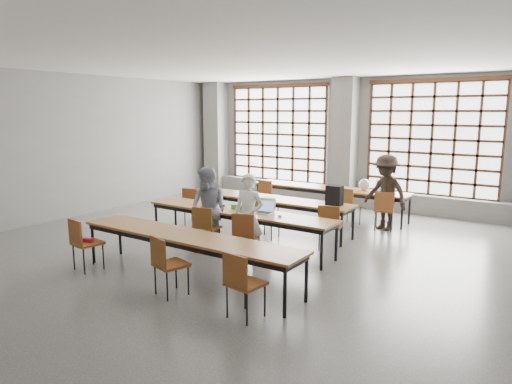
{
  "coord_description": "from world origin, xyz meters",
  "views": [
    {
      "loc": [
        4.99,
        -6.52,
        2.6
      ],
      "look_at": [
        0.33,
        0.4,
        1.12
      ],
      "focal_mm": 32.0,
      "sensor_mm": 36.0,
      "label": 1
    }
  ],
  "objects_px": {
    "chair_mid_left": "(193,203)",
    "chair_near_mid": "(166,260)",
    "chair_mid_centre": "(266,213)",
    "chair_near_right": "(242,279)",
    "chair_back_left": "(268,193)",
    "chair_back_mid": "(348,203)",
    "desk_row_c": "(238,214)",
    "chair_front_right": "(245,232)",
    "laptop_back": "(383,189)",
    "laptop_front": "(265,209)",
    "backpack": "(334,195)",
    "desk_row_a": "(329,190)",
    "student_male": "(248,217)",
    "red_pouch": "(87,240)",
    "plastic_bag": "(364,185)",
    "chair_near_left": "(83,239)",
    "desk_row_d": "(187,239)",
    "chair_back_right": "(384,207)",
    "chair_front_left": "(205,225)",
    "student_female": "(209,210)",
    "phone": "(242,212)",
    "mouse": "(280,216)",
    "green_box": "(238,207)",
    "desk_row_b": "(266,200)"
  },
  "relations": [
    {
      "from": "chair_near_mid",
      "to": "student_female",
      "type": "relative_size",
      "value": 0.55
    },
    {
      "from": "chair_back_left",
      "to": "chair_mid_left",
      "type": "xyz_separation_m",
      "value": [
        -0.77,
        -1.97,
        0.0
      ]
    },
    {
      "from": "chair_back_mid",
      "to": "green_box",
      "type": "height_order",
      "value": "chair_back_mid"
    },
    {
      "from": "plastic_bag",
      "to": "desk_row_d",
      "type": "bearing_deg",
      "value": -98.84
    },
    {
      "from": "chair_back_left",
      "to": "student_female",
      "type": "xyz_separation_m",
      "value": [
        0.79,
        -3.27,
        0.26
      ]
    },
    {
      "from": "student_female",
      "to": "chair_near_right",
      "type": "bearing_deg",
      "value": -42.93
    },
    {
      "from": "desk_row_d",
      "to": "backpack",
      "type": "bearing_deg",
      "value": 74.18
    },
    {
      "from": "chair_near_right",
      "to": "phone",
      "type": "height_order",
      "value": "chair_near_right"
    },
    {
      "from": "mouse",
      "to": "chair_near_mid",
      "type": "bearing_deg",
      "value": -98.87
    },
    {
      "from": "chair_near_right",
      "to": "desk_row_c",
      "type": "bearing_deg",
      "value": 127.09
    },
    {
      "from": "mouse",
      "to": "plastic_bag",
      "type": "bearing_deg",
      "value": 85.68
    },
    {
      "from": "chair_mid_centre",
      "to": "chair_near_mid",
      "type": "xyz_separation_m",
      "value": [
        0.43,
        -3.28,
        0.0
      ]
    },
    {
      "from": "desk_row_d",
      "to": "chair_near_left",
      "type": "height_order",
      "value": "chair_near_left"
    },
    {
      "from": "mouse",
      "to": "plastic_bag",
      "type": "xyz_separation_m",
      "value": [
        0.26,
        3.47,
        0.12
      ]
    },
    {
      "from": "laptop_front",
      "to": "backpack",
      "type": "xyz_separation_m",
      "value": [
        0.79,
        1.37,
        0.14
      ]
    },
    {
      "from": "green_box",
      "to": "backpack",
      "type": "bearing_deg",
      "value": 45.3
    },
    {
      "from": "chair_back_left",
      "to": "chair_front_right",
      "type": "height_order",
      "value": "same"
    },
    {
      "from": "chair_front_left",
      "to": "plastic_bag",
      "type": "relative_size",
      "value": 3.08
    },
    {
      "from": "chair_back_left",
      "to": "chair_back_mid",
      "type": "relative_size",
      "value": 1.0
    },
    {
      "from": "student_male",
      "to": "plastic_bag",
      "type": "distance_m",
      "value": 4.0
    },
    {
      "from": "chair_near_right",
      "to": "backpack",
      "type": "bearing_deg",
      "value": 97.86
    },
    {
      "from": "chair_front_right",
      "to": "desk_row_a",
      "type": "bearing_deg",
      "value": 94.39
    },
    {
      "from": "desk_row_b",
      "to": "chair_front_right",
      "type": "relative_size",
      "value": 4.55
    },
    {
      "from": "desk_row_d",
      "to": "chair_near_right",
      "type": "distance_m",
      "value": 1.62
    },
    {
      "from": "desk_row_b",
      "to": "chair_back_left",
      "type": "xyz_separation_m",
      "value": [
        -0.82,
        1.34,
        -0.13
      ]
    },
    {
      "from": "chair_front_left",
      "to": "chair_mid_left",
      "type": "bearing_deg",
      "value": 137.8
    },
    {
      "from": "desk_row_a",
      "to": "red_pouch",
      "type": "xyz_separation_m",
      "value": [
        -1.62,
        -5.8,
        -0.16
      ]
    },
    {
      "from": "desk_row_a",
      "to": "desk_row_d",
      "type": "xyz_separation_m",
      "value": [
        0.08,
        -5.25,
        0.0
      ]
    },
    {
      "from": "desk_row_a",
      "to": "red_pouch",
      "type": "height_order",
      "value": "desk_row_a"
    },
    {
      "from": "chair_back_left",
      "to": "desk_row_d",
      "type": "bearing_deg",
      "value": -72.31
    },
    {
      "from": "desk_row_c",
      "to": "laptop_front",
      "type": "height_order",
      "value": "laptop_front"
    },
    {
      "from": "backpack",
      "to": "chair_near_right",
      "type": "bearing_deg",
      "value": -81.5
    },
    {
      "from": "desk_row_c",
      "to": "chair_front_right",
      "type": "distance_m",
      "value": 0.89
    },
    {
      "from": "desk_row_a",
      "to": "student_male",
      "type": "height_order",
      "value": "student_male"
    },
    {
      "from": "desk_row_c",
      "to": "chair_front_right",
      "type": "xyz_separation_m",
      "value": [
        0.62,
        -0.63,
        -0.13
      ]
    },
    {
      "from": "desk_row_c",
      "to": "chair_mid_centre",
      "type": "height_order",
      "value": "chair_mid_centre"
    },
    {
      "from": "chair_back_left",
      "to": "laptop_back",
      "type": "distance_m",
      "value": 2.85
    },
    {
      "from": "desk_row_d",
      "to": "chair_mid_centre",
      "type": "bearing_deg",
      "value": 95.38
    },
    {
      "from": "chair_mid_centre",
      "to": "chair_near_right",
      "type": "height_order",
      "value": "same"
    },
    {
      "from": "laptop_front",
      "to": "student_female",
      "type": "bearing_deg",
      "value": -144.16
    },
    {
      "from": "chair_near_mid",
      "to": "plastic_bag",
      "type": "bearing_deg",
      "value": 83.78
    },
    {
      "from": "chair_back_right",
      "to": "red_pouch",
      "type": "height_order",
      "value": "chair_back_right"
    },
    {
      "from": "chair_back_left",
      "to": "green_box",
      "type": "distance_m",
      "value": 2.89
    },
    {
      "from": "chair_mid_left",
      "to": "chair_near_mid",
      "type": "distance_m",
      "value": 4.08
    },
    {
      "from": "chair_front_right",
      "to": "desk_row_c",
      "type": "bearing_deg",
      "value": 134.74
    },
    {
      "from": "desk_row_d",
      "to": "chair_front_left",
      "type": "xyz_separation_m",
      "value": [
        -0.67,
        1.23,
        -0.13
      ]
    },
    {
      "from": "chair_back_left",
      "to": "chair_mid_centre",
      "type": "xyz_separation_m",
      "value": [
        1.23,
        -1.97,
        0.0
      ]
    },
    {
      "from": "chair_near_mid",
      "to": "chair_back_left",
      "type": "bearing_deg",
      "value": 107.48
    },
    {
      "from": "chair_near_left",
      "to": "laptop_back",
      "type": "distance_m",
      "value": 6.69
    },
    {
      "from": "chair_front_left",
      "to": "student_female",
      "type": "distance_m",
      "value": 0.29
    }
  ]
}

